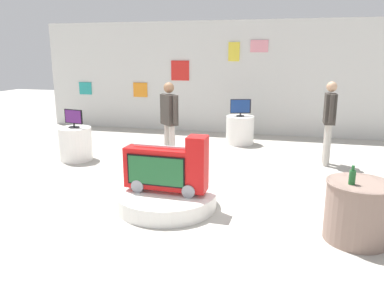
{
  "coord_description": "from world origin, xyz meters",
  "views": [
    {
      "loc": [
        1.26,
        -5.17,
        2.19
      ],
      "look_at": [
        -0.15,
        0.44,
        0.78
      ],
      "focal_mm": 35.08,
      "sensor_mm": 36.0,
      "label": 1
    }
  ],
  "objects_px": {
    "bottle_on_side_table": "(352,177)",
    "display_pedestal_left_rear": "(240,130)",
    "novelty_firetruck_tv": "(167,169)",
    "tv_on_left_rear": "(240,107)",
    "shopper_browsing_rear": "(329,117)",
    "display_pedestal_center_rear": "(76,144)",
    "side_table_round": "(358,211)",
    "shopper_browsing_near_truck": "(169,119)",
    "main_display_pedestal": "(166,199)",
    "tv_on_center_rear": "(74,118)"
  },
  "relations": [
    {
      "from": "bottle_on_side_table",
      "to": "display_pedestal_left_rear",
      "type": "bearing_deg",
      "value": 111.42
    },
    {
      "from": "main_display_pedestal",
      "to": "tv_on_center_rear",
      "type": "height_order",
      "value": "tv_on_center_rear"
    },
    {
      "from": "tv_on_left_rear",
      "to": "bottle_on_side_table",
      "type": "xyz_separation_m",
      "value": [
        1.84,
        -4.69,
        -0.09
      ]
    },
    {
      "from": "bottle_on_side_table",
      "to": "display_pedestal_center_rear",
      "type": "bearing_deg",
      "value": 154.27
    },
    {
      "from": "display_pedestal_left_rear",
      "to": "shopper_browsing_near_truck",
      "type": "relative_size",
      "value": 0.41
    },
    {
      "from": "side_table_round",
      "to": "shopper_browsing_near_truck",
      "type": "bearing_deg",
      "value": 143.29
    },
    {
      "from": "main_display_pedestal",
      "to": "display_pedestal_center_rear",
      "type": "bearing_deg",
      "value": 143.78
    },
    {
      "from": "novelty_firetruck_tv",
      "to": "shopper_browsing_rear",
      "type": "distance_m",
      "value": 3.73
    },
    {
      "from": "side_table_round",
      "to": "bottle_on_side_table",
      "type": "relative_size",
      "value": 3.46
    },
    {
      "from": "display_pedestal_center_rear",
      "to": "shopper_browsing_near_truck",
      "type": "xyz_separation_m",
      "value": [
        2.08,
        -0.05,
        0.63
      ]
    },
    {
      "from": "tv_on_left_rear",
      "to": "shopper_browsing_near_truck",
      "type": "bearing_deg",
      "value": -114.8
    },
    {
      "from": "main_display_pedestal",
      "to": "shopper_browsing_rear",
      "type": "xyz_separation_m",
      "value": [
        2.46,
        2.8,
        0.86
      ]
    },
    {
      "from": "bottle_on_side_table",
      "to": "tv_on_left_rear",
      "type": "bearing_deg",
      "value": 111.45
    },
    {
      "from": "display_pedestal_center_rear",
      "to": "shopper_browsing_near_truck",
      "type": "relative_size",
      "value": 0.41
    },
    {
      "from": "shopper_browsing_near_truck",
      "to": "shopper_browsing_rear",
      "type": "bearing_deg",
      "value": 17.61
    },
    {
      "from": "display_pedestal_center_rear",
      "to": "tv_on_center_rear",
      "type": "distance_m",
      "value": 0.54
    },
    {
      "from": "tv_on_center_rear",
      "to": "shopper_browsing_rear",
      "type": "distance_m",
      "value": 5.14
    },
    {
      "from": "bottle_on_side_table",
      "to": "tv_on_center_rear",
      "type": "bearing_deg",
      "value": 154.31
    },
    {
      "from": "novelty_firetruck_tv",
      "to": "shopper_browsing_near_truck",
      "type": "distance_m",
      "value": 1.98
    },
    {
      "from": "main_display_pedestal",
      "to": "tv_on_left_rear",
      "type": "height_order",
      "value": "tv_on_left_rear"
    },
    {
      "from": "display_pedestal_left_rear",
      "to": "shopper_browsing_near_truck",
      "type": "height_order",
      "value": "shopper_browsing_near_truck"
    },
    {
      "from": "side_table_round",
      "to": "display_pedestal_left_rear",
      "type": "bearing_deg",
      "value": 113.02
    },
    {
      "from": "shopper_browsing_near_truck",
      "to": "shopper_browsing_rear",
      "type": "distance_m",
      "value": 3.13
    },
    {
      "from": "tv_on_center_rear",
      "to": "tv_on_left_rear",
      "type": "bearing_deg",
      "value": 35.88
    },
    {
      "from": "display_pedestal_center_rear",
      "to": "shopper_browsing_near_truck",
      "type": "height_order",
      "value": "shopper_browsing_near_truck"
    },
    {
      "from": "main_display_pedestal",
      "to": "shopper_browsing_rear",
      "type": "distance_m",
      "value": 3.82
    },
    {
      "from": "tv_on_left_rear",
      "to": "tv_on_center_rear",
      "type": "relative_size",
      "value": 1.11
    },
    {
      "from": "novelty_firetruck_tv",
      "to": "tv_on_left_rear",
      "type": "bearing_deg",
      "value": 82.77
    },
    {
      "from": "tv_on_left_rear",
      "to": "shopper_browsing_near_truck",
      "type": "xyz_separation_m",
      "value": [
        -1.08,
        -2.33,
        0.06
      ]
    },
    {
      "from": "tv_on_center_rear",
      "to": "side_table_round",
      "type": "distance_m",
      "value": 5.63
    },
    {
      "from": "display_pedestal_center_rear",
      "to": "tv_on_center_rear",
      "type": "height_order",
      "value": "tv_on_center_rear"
    },
    {
      "from": "novelty_firetruck_tv",
      "to": "display_pedestal_left_rear",
      "type": "height_order",
      "value": "novelty_firetruck_tv"
    },
    {
      "from": "display_pedestal_left_rear",
      "to": "display_pedestal_center_rear",
      "type": "relative_size",
      "value": 1.0
    },
    {
      "from": "main_display_pedestal",
      "to": "side_table_round",
      "type": "distance_m",
      "value": 2.56
    },
    {
      "from": "tv_on_left_rear",
      "to": "bottle_on_side_table",
      "type": "distance_m",
      "value": 5.04
    },
    {
      "from": "display_pedestal_center_rear",
      "to": "main_display_pedestal",
      "type": "bearing_deg",
      "value": -36.22
    },
    {
      "from": "novelty_firetruck_tv",
      "to": "shopper_browsing_rear",
      "type": "bearing_deg",
      "value": 49.05
    },
    {
      "from": "display_pedestal_center_rear",
      "to": "tv_on_left_rear",
      "type": "bearing_deg",
      "value": 35.83
    },
    {
      "from": "novelty_firetruck_tv",
      "to": "shopper_browsing_rear",
      "type": "height_order",
      "value": "shopper_browsing_rear"
    },
    {
      "from": "bottle_on_side_table",
      "to": "shopper_browsing_near_truck",
      "type": "xyz_separation_m",
      "value": [
        -2.92,
        2.35,
        0.16
      ]
    },
    {
      "from": "tv_on_left_rear",
      "to": "shopper_browsing_rear",
      "type": "relative_size",
      "value": 0.3
    },
    {
      "from": "main_display_pedestal",
      "to": "tv_on_center_rear",
      "type": "relative_size",
      "value": 3.31
    },
    {
      "from": "display_pedestal_left_rear",
      "to": "shopper_browsing_rear",
      "type": "xyz_separation_m",
      "value": [
        1.9,
        -1.39,
        0.63
      ]
    },
    {
      "from": "main_display_pedestal",
      "to": "shopper_browsing_near_truck",
      "type": "height_order",
      "value": "shopper_browsing_near_truck"
    },
    {
      "from": "tv_on_center_rear",
      "to": "bottle_on_side_table",
      "type": "height_order",
      "value": "tv_on_center_rear"
    },
    {
      "from": "side_table_round",
      "to": "shopper_browsing_rear",
      "type": "xyz_separation_m",
      "value": [
        -0.05,
        3.21,
        0.6
      ]
    },
    {
      "from": "display_pedestal_center_rear",
      "to": "shopper_browsing_rear",
      "type": "relative_size",
      "value": 0.41
    },
    {
      "from": "tv_on_left_rear",
      "to": "shopper_browsing_rear",
      "type": "distance_m",
      "value": 2.35
    },
    {
      "from": "display_pedestal_center_rear",
      "to": "shopper_browsing_rear",
      "type": "distance_m",
      "value": 5.17
    },
    {
      "from": "tv_on_center_rear",
      "to": "bottle_on_side_table",
      "type": "xyz_separation_m",
      "value": [
        5.0,
        -2.4,
        -0.07
      ]
    }
  ]
}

